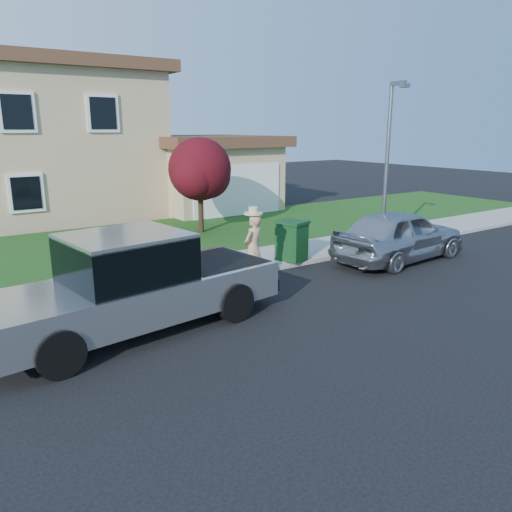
# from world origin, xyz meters

# --- Properties ---
(ground) EXTENTS (80.00, 80.00, 0.00)m
(ground) POSITION_xyz_m (0.00, 0.00, 0.00)
(ground) COLOR black
(ground) RESTS_ON ground
(curb) EXTENTS (40.00, 0.20, 0.12)m
(curb) POSITION_xyz_m (1.00, 2.90, 0.06)
(curb) COLOR gray
(curb) RESTS_ON ground
(sidewalk) EXTENTS (40.00, 2.00, 0.15)m
(sidewalk) POSITION_xyz_m (1.00, 4.00, 0.07)
(sidewalk) COLOR gray
(sidewalk) RESTS_ON ground
(lawn) EXTENTS (40.00, 7.00, 0.10)m
(lawn) POSITION_xyz_m (1.00, 8.50, 0.05)
(lawn) COLOR #154012
(lawn) RESTS_ON ground
(house) EXTENTS (14.00, 11.30, 6.85)m
(house) POSITION_xyz_m (1.31, 16.38, 3.17)
(house) COLOR tan
(house) RESTS_ON ground
(pickup_truck) EXTENTS (6.42, 2.87, 2.04)m
(pickup_truck) POSITION_xyz_m (-2.33, 0.93, 0.95)
(pickup_truck) COLOR black
(pickup_truck) RESTS_ON ground
(woman) EXTENTS (0.80, 0.67, 2.05)m
(woman) POSITION_xyz_m (1.50, 2.29, 0.97)
(woman) COLOR tan
(woman) RESTS_ON ground
(sedan) EXTENTS (4.94, 2.30, 1.64)m
(sedan) POSITION_xyz_m (6.50, 1.59, 0.82)
(sedan) COLOR #A3A5AA
(sedan) RESTS_ON ground
(ornamental_tree) EXTENTS (2.63, 2.37, 3.61)m
(ornamental_tree) POSITION_xyz_m (3.30, 8.52, 2.40)
(ornamental_tree) COLOR black
(ornamental_tree) RESTS_ON lawn
(trash_bin) EXTENTS (0.95, 1.02, 1.20)m
(trash_bin) POSITION_xyz_m (3.44, 3.10, 0.76)
(trash_bin) COLOR #0F3715
(trash_bin) RESTS_ON sidewalk
(street_lamp) EXTENTS (0.28, 0.71, 5.43)m
(street_lamp) POSITION_xyz_m (7.03, 2.69, 3.09)
(street_lamp) COLOR slate
(street_lamp) RESTS_ON ground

